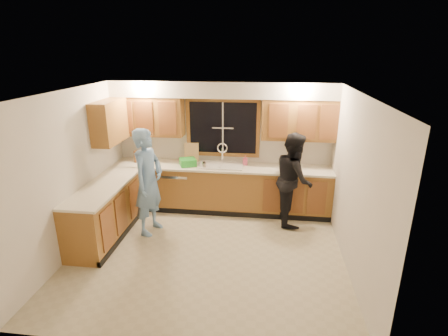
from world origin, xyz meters
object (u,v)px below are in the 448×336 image
at_px(dishwasher, 179,188).
at_px(woman, 294,179).
at_px(sink, 221,168).
at_px(stove, 90,227).
at_px(soap_bottle, 245,160).
at_px(bowl, 284,168).
at_px(dish_crate, 188,162).
at_px(man, 148,182).
at_px(knife_block, 138,156).

relative_size(dishwasher, woman, 0.49).
bearing_deg(sink, dishwasher, -179.01).
bearing_deg(dishwasher, stove, -117.69).
xyz_separation_m(soap_bottle, bowl, (0.74, -0.16, -0.07)).
relative_size(woman, bowl, 8.56).
bearing_deg(dish_crate, dishwasher, 166.75).
height_order(stove, man, man).
height_order(sink, bowl, sink).
relative_size(dishwasher, knife_block, 3.53).
xyz_separation_m(dishwasher, stove, (-0.95, -1.81, 0.04)).
bearing_deg(sink, stove, -134.61).
height_order(dish_crate, bowl, dish_crate).
xyz_separation_m(man, dish_crate, (0.46, 0.96, 0.06)).
bearing_deg(man, dish_crate, -12.43).
relative_size(dishwasher, man, 0.44).
bearing_deg(stove, man, 48.99).
relative_size(woman, knife_block, 7.26).
height_order(soap_bottle, bowl, soap_bottle).
xyz_separation_m(knife_block, bowl, (2.87, -0.08, -0.09)).
bearing_deg(dishwasher, woman, -8.43).
bearing_deg(dishwasher, bowl, -1.08).
xyz_separation_m(dishwasher, man, (-0.25, -1.01, 0.51)).
xyz_separation_m(stove, man, (0.70, 0.80, 0.47)).
relative_size(sink, dish_crate, 2.93).
bearing_deg(man, bowl, -53.73).
height_order(knife_block, dish_crate, knife_block).
bearing_deg(knife_block, bowl, -1.99).
relative_size(sink, bowl, 4.36).
height_order(woman, bowl, woman).
bearing_deg(dish_crate, stove, -123.49).
xyz_separation_m(sink, man, (-1.10, -1.02, 0.06)).
relative_size(dishwasher, stove, 0.91).
height_order(dishwasher, soap_bottle, soap_bottle).
distance_m(sink, dish_crate, 0.65).
bearing_deg(soap_bottle, dish_crate, -170.97).
xyz_separation_m(dishwasher, knife_block, (-0.81, 0.04, 0.63)).
bearing_deg(soap_bottle, sink, -166.65).
xyz_separation_m(knife_block, dish_crate, (1.03, -0.09, -0.05)).
distance_m(dishwasher, soap_bottle, 1.45).
relative_size(sink, soap_bottle, 4.57).
height_order(stove, soap_bottle, soap_bottle).
distance_m(stove, bowl, 3.52).
bearing_deg(knife_block, woman, -7.34).
bearing_deg(sink, knife_block, 179.06).
bearing_deg(dishwasher, man, -104.00).
distance_m(stove, woman, 3.52).
height_order(man, bowl, man).
relative_size(soap_bottle, bowl, 0.96).
xyz_separation_m(man, woman, (2.47, 0.68, -0.08)).
height_order(woman, soap_bottle, woman).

